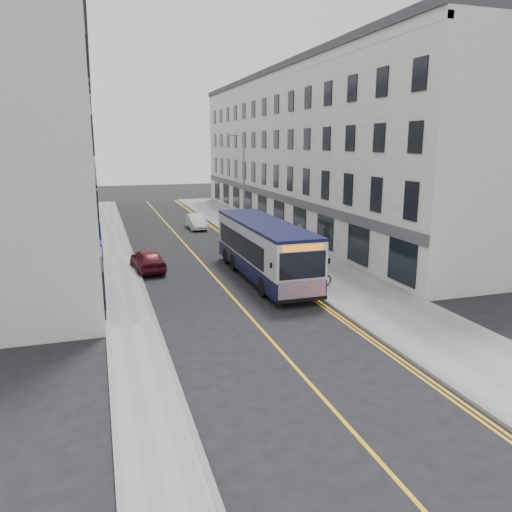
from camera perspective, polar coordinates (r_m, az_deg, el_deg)
ground at (r=23.06m, az=-1.76°, el=-5.77°), size 140.00×140.00×0.00m
pavement_east at (r=35.96m, az=2.58°, el=1.12°), size 4.50×64.00×0.12m
pavement_west at (r=33.84m, az=-15.60°, el=-0.09°), size 2.00×64.00×0.12m
kerb_east at (r=35.26m, az=-0.85°, el=0.91°), size 0.18×64.00×0.13m
kerb_west at (r=33.89m, az=-13.91°, el=0.03°), size 0.18×64.00×0.13m
road_centre_line at (r=34.36m, az=-7.25°, el=0.38°), size 0.12×64.00×0.01m
road_dbl_yellow_inner at (r=35.15m, az=-1.55°, el=0.76°), size 0.10×64.00×0.01m
road_dbl_yellow_outer at (r=35.20m, az=-1.24°, el=0.78°), size 0.10×64.00×0.01m
terrace_east at (r=45.52m, az=5.02°, el=11.72°), size 6.00×46.00×13.00m
terrace_west at (r=42.15m, az=-22.19°, el=10.75°), size 6.00×46.00×13.00m
streetlamp at (r=36.59m, az=-1.53°, el=8.18°), size 1.32×0.18×8.00m
city_bus at (r=27.31m, az=0.92°, el=0.95°), size 2.54×10.88×3.16m
bicycle at (r=25.66m, az=6.83°, el=-2.52°), size 1.86×0.78×0.95m
pedestrian_near at (r=35.08m, az=5.13°, el=2.31°), size 0.73×0.62×1.71m
pedestrian_far at (r=35.11m, az=1.56°, el=2.35°), size 1.02×0.93×1.69m
car_white at (r=43.82m, az=-6.83°, el=3.92°), size 1.33×3.81×1.26m
car_maroon at (r=29.87m, az=-12.29°, el=-0.39°), size 1.98×4.07×1.34m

